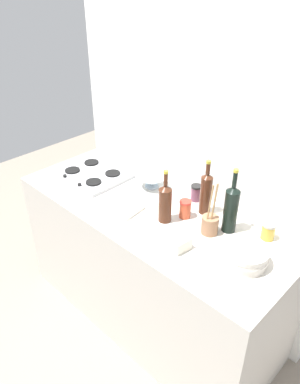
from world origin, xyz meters
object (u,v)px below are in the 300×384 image
(mixing_bowl, at_px, (152,181))
(condiment_jar_front, at_px, (185,209))
(wine_bottle_mid_left, at_px, (165,202))
(utensil_crock, at_px, (210,224))
(condiment_jar_spare, at_px, (268,231))
(condiment_jar_rear, at_px, (196,193))
(butter_dish, at_px, (175,240))
(plate_stack, at_px, (245,256))
(wine_bottle_leftmost, at_px, (206,192))
(wine_bottle_mid_right, at_px, (231,208))
(cutting_board, at_px, (123,207))
(stovetop_hob, at_px, (93,174))

(mixing_bowl, relative_size, condiment_jar_front, 1.80)
(wine_bottle_mid_left, height_order, utensil_crock, wine_bottle_mid_left)
(mixing_bowl, bearing_deg, condiment_jar_front, -16.55)
(condiment_jar_spare, bearing_deg, condiment_jar_rear, 176.32)
(wine_bottle_mid_left, bearing_deg, butter_dish, -34.81)
(plate_stack, distance_m, condiment_jar_front, 0.47)
(wine_bottle_leftmost, height_order, wine_bottle_mid_right, wine_bottle_mid_right)
(butter_dish, bearing_deg, wine_bottle_leftmost, 101.83)
(wine_bottle_mid_left, height_order, cutting_board, wine_bottle_mid_left)
(mixing_bowl, bearing_deg, stovetop_hob, -156.31)
(condiment_jar_front, bearing_deg, plate_stack, -12.24)
(mixing_bowl, relative_size, butter_dish, 1.25)
(condiment_jar_front, xyz_separation_m, condiment_jar_rear, (-0.07, 0.19, -0.00))
(condiment_jar_rear, bearing_deg, mixing_bowl, -166.20)
(mixing_bowl, xyz_separation_m, condiment_jar_front, (0.37, -0.11, 0.01))
(stovetop_hob, height_order, mixing_bowl, mixing_bowl)
(mixing_bowl, relative_size, utensil_crock, 0.63)
(mixing_bowl, xyz_separation_m, condiment_jar_rear, (0.31, 0.08, 0.01))
(condiment_jar_rear, distance_m, condiment_jar_spare, 0.51)
(butter_dish, bearing_deg, utensil_crock, 72.57)
(wine_bottle_mid_right, xyz_separation_m, butter_dish, (-0.13, -0.31, -0.11))
(wine_bottle_mid_left, bearing_deg, wine_bottle_leftmost, 63.55)
(stovetop_hob, distance_m, wine_bottle_leftmost, 0.86)
(stovetop_hob, bearing_deg, wine_bottle_mid_left, -3.34)
(wine_bottle_mid_right, bearing_deg, utensil_crock, -122.78)
(wine_bottle_mid_left, xyz_separation_m, utensil_crock, (0.25, 0.08, -0.06))
(utensil_crock, bearing_deg, stovetop_hob, -177.50)
(wine_bottle_mid_left, bearing_deg, condiment_jar_spare, 27.26)
(utensil_crock, relative_size, condiment_jar_front, 2.84)
(wine_bottle_mid_right, bearing_deg, cutting_board, -155.06)
(wine_bottle_mid_left, distance_m, wine_bottle_mid_right, 0.36)
(condiment_jar_front, height_order, condiment_jar_spare, condiment_jar_front)
(plate_stack, distance_m, wine_bottle_leftmost, 0.47)
(stovetop_hob, xyz_separation_m, condiment_jar_rear, (0.71, 0.25, 0.04))
(plate_stack, distance_m, utensil_crock, 0.28)
(mixing_bowl, distance_m, butter_dish, 0.61)
(mixing_bowl, bearing_deg, wine_bottle_leftmost, 0.95)
(mixing_bowl, xyz_separation_m, condiment_jar_spare, (0.82, 0.04, 0.00))
(utensil_crock, bearing_deg, plate_stack, -16.12)
(wine_bottle_leftmost, distance_m, wine_bottle_mid_left, 0.25)
(wine_bottle_leftmost, relative_size, mixing_bowl, 1.74)
(utensil_crock, height_order, condiment_jar_spare, utensil_crock)
(wine_bottle_mid_left, bearing_deg, cutting_board, -161.11)
(wine_bottle_leftmost, height_order, condiment_jar_front, wine_bottle_leftmost)
(condiment_jar_front, bearing_deg, mixing_bowl, 163.45)
(stovetop_hob, relative_size, cutting_board, 2.20)
(condiment_jar_front, distance_m, condiment_jar_rear, 0.20)
(stovetop_hob, height_order, condiment_jar_front, condiment_jar_front)
(wine_bottle_leftmost, height_order, wine_bottle_mid_left, wine_bottle_leftmost)
(utensil_crock, height_order, condiment_jar_rear, utensil_crock)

